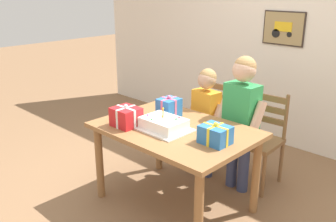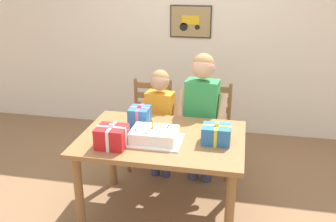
{
  "view_description": "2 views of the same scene",
  "coord_description": "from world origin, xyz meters",
  "px_view_note": "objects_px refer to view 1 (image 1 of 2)",
  "views": [
    {
      "loc": [
        1.99,
        -2.16,
        1.91
      ],
      "look_at": [
        -0.08,
        -0.0,
        0.88
      ],
      "focal_mm": 39.52,
      "sensor_mm": 36.0,
      "label": 1
    },
    {
      "loc": [
        0.61,
        -2.71,
        2.03
      ],
      "look_at": [
        0.05,
        -0.02,
        0.98
      ],
      "focal_mm": 39.92,
      "sensor_mm": 36.0,
      "label": 2
    }
  ],
  "objects_px": {
    "birthday_cake": "(164,124)",
    "chair_left": "(207,123)",
    "child_older": "(241,111)",
    "gift_box_beside_cake": "(169,108)",
    "dining_table": "(175,139)",
    "gift_box_corner_small": "(126,117)",
    "child_younger": "(206,112)",
    "chair_right": "(259,139)",
    "gift_box_red_large": "(215,135)"
  },
  "relations": [
    {
      "from": "gift_box_corner_small",
      "to": "chair_left",
      "type": "relative_size",
      "value": 0.25
    },
    {
      "from": "child_older",
      "to": "gift_box_beside_cake",
      "type": "bearing_deg",
      "value": -136.68
    },
    {
      "from": "chair_right",
      "to": "gift_box_red_large",
      "type": "bearing_deg",
      "value": -82.23
    },
    {
      "from": "gift_box_beside_cake",
      "to": "dining_table",
      "type": "bearing_deg",
      "value": -35.89
    },
    {
      "from": "gift_box_red_large",
      "to": "chair_right",
      "type": "distance_m",
      "value": 0.97
    },
    {
      "from": "chair_right",
      "to": "dining_table",
      "type": "bearing_deg",
      "value": -110.05
    },
    {
      "from": "gift_box_beside_cake",
      "to": "child_younger",
      "type": "height_order",
      "value": "child_younger"
    },
    {
      "from": "chair_left",
      "to": "child_older",
      "type": "relative_size",
      "value": 0.7
    },
    {
      "from": "chair_left",
      "to": "child_older",
      "type": "xyz_separation_m",
      "value": [
        0.57,
        -0.25,
        0.33
      ]
    },
    {
      "from": "dining_table",
      "to": "gift_box_corner_small",
      "type": "distance_m",
      "value": 0.46
    },
    {
      "from": "birthday_cake",
      "to": "gift_box_beside_cake",
      "type": "xyz_separation_m",
      "value": [
        -0.19,
        0.27,
        0.04
      ]
    },
    {
      "from": "gift_box_corner_small",
      "to": "chair_left",
      "type": "bearing_deg",
      "value": 89.27
    },
    {
      "from": "gift_box_beside_cake",
      "to": "gift_box_corner_small",
      "type": "bearing_deg",
      "value": -103.81
    },
    {
      "from": "child_younger",
      "to": "birthday_cake",
      "type": "bearing_deg",
      "value": -80.79
    },
    {
      "from": "chair_right",
      "to": "child_older",
      "type": "relative_size",
      "value": 0.7
    },
    {
      "from": "chair_left",
      "to": "child_older",
      "type": "height_order",
      "value": "child_older"
    },
    {
      "from": "child_younger",
      "to": "gift_box_beside_cake",
      "type": "bearing_deg",
      "value": -99.28
    },
    {
      "from": "gift_box_corner_small",
      "to": "chair_right",
      "type": "height_order",
      "value": "gift_box_corner_small"
    },
    {
      "from": "gift_box_red_large",
      "to": "child_older",
      "type": "bearing_deg",
      "value": 106.21
    },
    {
      "from": "birthday_cake",
      "to": "child_older",
      "type": "bearing_deg",
      "value": 68.03
    },
    {
      "from": "dining_table",
      "to": "chair_right",
      "type": "height_order",
      "value": "chair_right"
    },
    {
      "from": "child_older",
      "to": "child_younger",
      "type": "distance_m",
      "value": 0.42
    },
    {
      "from": "gift_box_red_large",
      "to": "child_older",
      "type": "height_order",
      "value": "child_older"
    },
    {
      "from": "child_older",
      "to": "child_younger",
      "type": "xyz_separation_m",
      "value": [
        -0.41,
        0.0,
        -0.11
      ]
    },
    {
      "from": "gift_box_red_large",
      "to": "chair_right",
      "type": "bearing_deg",
      "value": 97.77
    },
    {
      "from": "dining_table",
      "to": "gift_box_beside_cake",
      "type": "bearing_deg",
      "value": 144.11
    },
    {
      "from": "gift_box_red_large",
      "to": "child_older",
      "type": "relative_size",
      "value": 0.17
    },
    {
      "from": "chair_right",
      "to": "birthday_cake",
      "type": "bearing_deg",
      "value": -110.26
    },
    {
      "from": "birthday_cake",
      "to": "chair_left",
      "type": "distance_m",
      "value": 1.06
    },
    {
      "from": "gift_box_beside_cake",
      "to": "gift_box_corner_small",
      "type": "distance_m",
      "value": 0.44
    },
    {
      "from": "dining_table",
      "to": "gift_box_beside_cake",
      "type": "relative_size",
      "value": 6.43
    },
    {
      "from": "chair_right",
      "to": "gift_box_corner_small",
      "type": "bearing_deg",
      "value": -120.14
    },
    {
      "from": "dining_table",
      "to": "chair_left",
      "type": "bearing_deg",
      "value": 110.26
    },
    {
      "from": "dining_table",
      "to": "gift_box_red_large",
      "type": "distance_m",
      "value": 0.47
    },
    {
      "from": "gift_box_corner_small",
      "to": "child_younger",
      "type": "xyz_separation_m",
      "value": [
        0.18,
        0.88,
        -0.14
      ]
    },
    {
      "from": "birthday_cake",
      "to": "chair_right",
      "type": "distance_m",
      "value": 1.09
    },
    {
      "from": "dining_table",
      "to": "birthday_cake",
      "type": "height_order",
      "value": "birthday_cake"
    },
    {
      "from": "dining_table",
      "to": "child_younger",
      "type": "distance_m",
      "value": 0.65
    },
    {
      "from": "birthday_cake",
      "to": "gift_box_beside_cake",
      "type": "relative_size",
      "value": 2.12
    },
    {
      "from": "birthday_cake",
      "to": "child_younger",
      "type": "bearing_deg",
      "value": 99.21
    },
    {
      "from": "chair_right",
      "to": "child_younger",
      "type": "xyz_separation_m",
      "value": [
        -0.48,
        -0.25,
        0.22
      ]
    },
    {
      "from": "gift_box_red_large",
      "to": "gift_box_corner_small",
      "type": "height_order",
      "value": "gift_box_corner_small"
    },
    {
      "from": "gift_box_beside_cake",
      "to": "chair_left",
      "type": "xyz_separation_m",
      "value": [
        -0.09,
        0.71,
        -0.37
      ]
    },
    {
      "from": "birthday_cake",
      "to": "chair_left",
      "type": "height_order",
      "value": "birthday_cake"
    },
    {
      "from": "birthday_cake",
      "to": "child_younger",
      "type": "height_order",
      "value": "child_younger"
    },
    {
      "from": "dining_table",
      "to": "gift_box_corner_small",
      "type": "xyz_separation_m",
      "value": [
        -0.34,
        -0.26,
        0.18
      ]
    },
    {
      "from": "dining_table",
      "to": "chair_right",
      "type": "distance_m",
      "value": 0.95
    },
    {
      "from": "birthday_cake",
      "to": "child_older",
      "type": "distance_m",
      "value": 0.78
    },
    {
      "from": "birthday_cake",
      "to": "chair_right",
      "type": "relative_size",
      "value": 0.48
    },
    {
      "from": "dining_table",
      "to": "chair_right",
      "type": "xyz_separation_m",
      "value": [
        0.32,
        0.87,
        -0.18
      ]
    }
  ]
}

